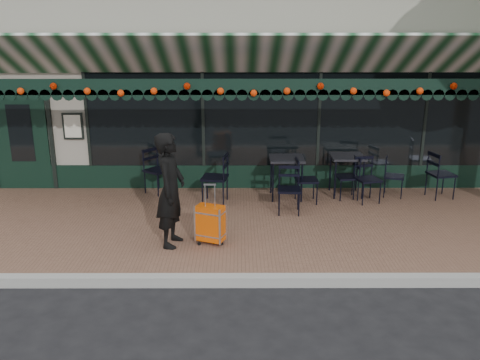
{
  "coord_description": "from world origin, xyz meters",
  "views": [
    {
      "loc": [
        -0.26,
        -6.45,
        3.45
      ],
      "look_at": [
        -0.24,
        1.6,
        1.03
      ],
      "focal_mm": 38.0,
      "sensor_mm": 36.0,
      "label": 1
    }
  ],
  "objects_px": {
    "suitcase": "(210,224)",
    "chair_b_right": "(306,181)",
    "chair_a_right": "(394,177)",
    "woman": "(171,190)",
    "chair_b_front": "(289,190)",
    "chair_a_extra": "(441,175)",
    "cafe_table_a": "(347,160)",
    "cafe_table_b": "(286,162)",
    "chair_a_front": "(368,180)",
    "chair_b_left": "(215,178)",
    "chair_a_left": "(347,178)",
    "chair_solo": "(158,171)"
  },
  "relations": [
    {
      "from": "suitcase",
      "to": "chair_b_right",
      "type": "distance_m",
      "value": 2.66
    },
    {
      "from": "suitcase",
      "to": "chair_a_right",
      "type": "distance_m",
      "value": 4.31
    },
    {
      "from": "woman",
      "to": "chair_b_front",
      "type": "relative_size",
      "value": 2.05
    },
    {
      "from": "woman",
      "to": "chair_a_right",
      "type": "bearing_deg",
      "value": -51.13
    },
    {
      "from": "chair_a_extra",
      "to": "cafe_table_a",
      "type": "bearing_deg",
      "value": 73.13
    },
    {
      "from": "cafe_table_b",
      "to": "chair_a_right",
      "type": "bearing_deg",
      "value": 2.1
    },
    {
      "from": "cafe_table_b",
      "to": "chair_a_front",
      "type": "relative_size",
      "value": 0.93
    },
    {
      "from": "cafe_table_b",
      "to": "cafe_table_a",
      "type": "bearing_deg",
      "value": 8.2
    },
    {
      "from": "cafe_table_a",
      "to": "chair_b_right",
      "type": "xyz_separation_m",
      "value": [
        -0.88,
        -0.48,
        -0.3
      ]
    },
    {
      "from": "chair_a_extra",
      "to": "chair_b_front",
      "type": "height_order",
      "value": "chair_a_extra"
    },
    {
      "from": "woman",
      "to": "chair_a_extra",
      "type": "height_order",
      "value": "woman"
    },
    {
      "from": "cafe_table_a",
      "to": "chair_a_front",
      "type": "relative_size",
      "value": 0.92
    },
    {
      "from": "cafe_table_b",
      "to": "chair_a_right",
      "type": "xyz_separation_m",
      "value": [
        2.2,
        0.08,
        -0.34
      ]
    },
    {
      "from": "chair_a_extra",
      "to": "chair_b_left",
      "type": "bearing_deg",
      "value": 82.48
    },
    {
      "from": "woman",
      "to": "chair_a_left",
      "type": "bearing_deg",
      "value": -45.77
    },
    {
      "from": "suitcase",
      "to": "chair_a_left",
      "type": "xyz_separation_m",
      "value": [
        2.62,
        2.23,
        0.11
      ]
    },
    {
      "from": "woman",
      "to": "chair_a_front",
      "type": "relative_size",
      "value": 2.0
    },
    {
      "from": "woman",
      "to": "chair_b_right",
      "type": "xyz_separation_m",
      "value": [
        2.38,
        2.02,
        -0.45
      ]
    },
    {
      "from": "cafe_table_a",
      "to": "chair_a_left",
      "type": "xyz_separation_m",
      "value": [
        -0.03,
        -0.24,
        -0.31
      ]
    },
    {
      "from": "chair_solo",
      "to": "chair_a_front",
      "type": "bearing_deg",
      "value": -60.42
    },
    {
      "from": "suitcase",
      "to": "chair_a_left",
      "type": "distance_m",
      "value": 3.44
    },
    {
      "from": "cafe_table_b",
      "to": "chair_b_left",
      "type": "bearing_deg",
      "value": -167.47
    },
    {
      "from": "chair_b_front",
      "to": "chair_b_left",
      "type": "bearing_deg",
      "value": 161.4
    },
    {
      "from": "chair_a_left",
      "to": "chair_solo",
      "type": "distance_m",
      "value": 3.86
    },
    {
      "from": "woman",
      "to": "cafe_table_a",
      "type": "relative_size",
      "value": 2.17
    },
    {
      "from": "woman",
      "to": "cafe_table_a",
      "type": "xyz_separation_m",
      "value": [
        3.25,
        2.5,
        -0.16
      ]
    },
    {
      "from": "cafe_table_b",
      "to": "chair_a_right",
      "type": "height_order",
      "value": "cafe_table_b"
    },
    {
      "from": "cafe_table_a",
      "to": "chair_b_right",
      "type": "distance_m",
      "value": 1.04
    },
    {
      "from": "chair_a_left",
      "to": "chair_b_front",
      "type": "height_order",
      "value": "chair_b_front"
    },
    {
      "from": "suitcase",
      "to": "chair_solo",
      "type": "bearing_deg",
      "value": 137.27
    },
    {
      "from": "chair_b_right",
      "to": "chair_solo",
      "type": "distance_m",
      "value": 3.06
    },
    {
      "from": "chair_a_extra",
      "to": "chair_b_front",
      "type": "distance_m",
      "value": 3.27
    },
    {
      "from": "suitcase",
      "to": "chair_a_extra",
      "type": "height_order",
      "value": "suitcase"
    },
    {
      "from": "chair_a_left",
      "to": "chair_b_left",
      "type": "xyz_separation_m",
      "value": [
        -2.63,
        -0.26,
        0.06
      ]
    },
    {
      "from": "chair_a_front",
      "to": "chair_b_left",
      "type": "height_order",
      "value": "chair_b_left"
    },
    {
      "from": "chair_a_left",
      "to": "chair_b_front",
      "type": "relative_size",
      "value": 0.99
    },
    {
      "from": "chair_a_right",
      "to": "chair_a_left",
      "type": "bearing_deg",
      "value": 116.26
    },
    {
      "from": "woman",
      "to": "chair_a_extra",
      "type": "xyz_separation_m",
      "value": [
        5.12,
        2.32,
        -0.43
      ]
    },
    {
      "from": "chair_a_right",
      "to": "chair_b_front",
      "type": "bearing_deg",
      "value": 132.01
    },
    {
      "from": "suitcase",
      "to": "chair_a_left",
      "type": "bearing_deg",
      "value": 62.49
    },
    {
      "from": "chair_a_right",
      "to": "suitcase",
      "type": "bearing_deg",
      "value": 141.68
    },
    {
      "from": "cafe_table_a",
      "to": "chair_a_left",
      "type": "distance_m",
      "value": 0.39
    },
    {
      "from": "cafe_table_a",
      "to": "chair_a_left",
      "type": "relative_size",
      "value": 0.95
    },
    {
      "from": "chair_a_right",
      "to": "chair_b_front",
      "type": "distance_m",
      "value": 2.43
    },
    {
      "from": "cafe_table_b",
      "to": "chair_a_extra",
      "type": "xyz_separation_m",
      "value": [
        3.12,
        0.01,
        -0.28
      ]
    },
    {
      "from": "suitcase",
      "to": "chair_a_extra",
      "type": "xyz_separation_m",
      "value": [
        4.52,
        2.29,
        0.15
      ]
    },
    {
      "from": "chair_a_left",
      "to": "chair_b_right",
      "type": "bearing_deg",
      "value": -79.8
    },
    {
      "from": "chair_a_left",
      "to": "chair_b_front",
      "type": "bearing_deg",
      "value": -61.94
    },
    {
      "from": "chair_a_right",
      "to": "chair_b_right",
      "type": "bearing_deg",
      "value": 120.13
    },
    {
      "from": "chair_a_front",
      "to": "chair_a_extra",
      "type": "bearing_deg",
      "value": -5.06
    }
  ]
}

